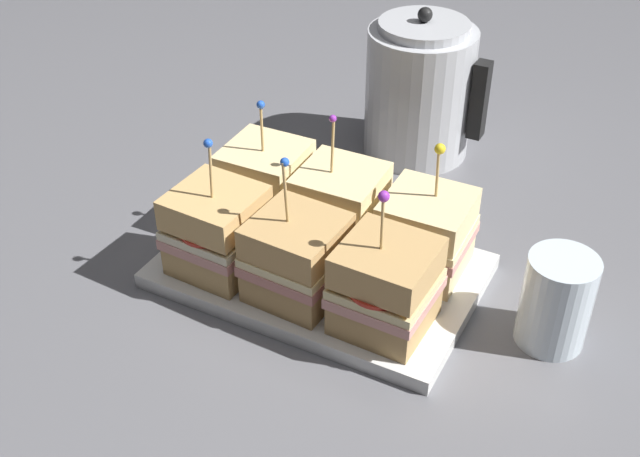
% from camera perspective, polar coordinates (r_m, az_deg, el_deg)
% --- Properties ---
extents(ground_plane, '(6.00, 6.00, 0.00)m').
position_cam_1_polar(ground_plane, '(0.94, 0.00, -3.46)').
color(ground_plane, slate).
extents(serving_platter, '(0.36, 0.23, 0.02)m').
position_cam_1_polar(serving_platter, '(0.93, 0.00, -3.03)').
color(serving_platter, silver).
rests_on(serving_platter, ground_plane).
extents(sandwich_front_left, '(0.10, 0.10, 0.17)m').
position_cam_1_polar(sandwich_front_left, '(0.90, -7.34, -0.15)').
color(sandwich_front_left, tan).
rests_on(sandwich_front_left, serving_platter).
extents(sandwich_front_center, '(0.10, 0.10, 0.17)m').
position_cam_1_polar(sandwich_front_center, '(0.86, -1.82, -2.05)').
color(sandwich_front_center, tan).
rests_on(sandwich_front_center, serving_platter).
extents(sandwich_front_right, '(0.10, 0.10, 0.17)m').
position_cam_1_polar(sandwich_front_right, '(0.82, 4.69, -4.16)').
color(sandwich_front_right, tan).
rests_on(sandwich_front_right, serving_platter).
extents(sandwich_back_left, '(0.10, 0.10, 0.16)m').
position_cam_1_polar(sandwich_back_left, '(0.98, -3.91, 3.19)').
color(sandwich_back_left, beige).
rests_on(sandwich_back_left, serving_platter).
extents(sandwich_back_center, '(0.10, 0.10, 0.17)m').
position_cam_1_polar(sandwich_back_center, '(0.93, 1.40, 1.47)').
color(sandwich_back_center, beige).
rests_on(sandwich_back_center, serving_platter).
extents(sandwich_back_right, '(0.10, 0.10, 0.16)m').
position_cam_1_polar(sandwich_back_right, '(0.90, 7.52, -0.35)').
color(sandwich_back_right, beige).
rests_on(sandwich_back_right, serving_platter).
extents(kettle_steel, '(0.17, 0.15, 0.21)m').
position_cam_1_polar(kettle_steel, '(1.14, 7.11, 9.74)').
color(kettle_steel, '#B7BABF').
rests_on(kettle_steel, ground_plane).
extents(drinking_glass, '(0.07, 0.07, 0.11)m').
position_cam_1_polar(drinking_glass, '(0.86, 16.46, -4.96)').
color(drinking_glass, silver).
rests_on(drinking_glass, ground_plane).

